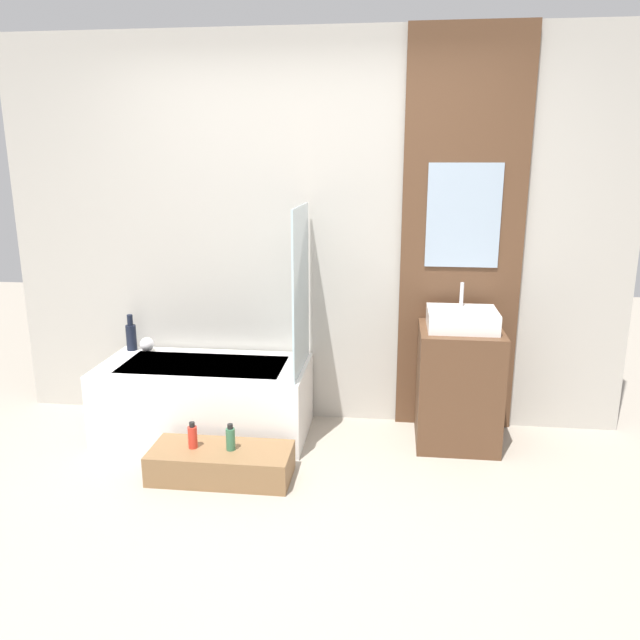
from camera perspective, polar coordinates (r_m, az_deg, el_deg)
The scene contains 12 objects.
ground_plane at distance 3.20m, azimuth -4.63°, elevation -19.71°, with size 12.00×12.00×0.00m, color #A39989.
wall_tiled_back at distance 4.23m, azimuth -0.79°, elevation 7.79°, with size 4.20×0.06×2.60m, color #B7B2A8.
wall_wood_accent at distance 4.17m, azimuth 12.85°, elevation 7.44°, with size 0.78×0.04×2.60m.
bathtub at distance 4.26m, azimuth -10.45°, elevation -7.07°, with size 1.36×0.67×0.48m.
glass_shower_screen at distance 3.90m, azimuth -1.77°, elevation 2.80°, with size 0.01×0.63×1.04m, color silver.
wooden_step_bench at distance 3.75m, azimuth -9.02°, elevation -12.79°, with size 0.81×0.35×0.18m, color olive.
vanity_cabinet at distance 4.12m, azimuth 12.51°, elevation -5.93°, with size 0.52×0.51×0.76m, color brown.
sink at distance 3.99m, azimuth 12.85°, elevation 0.07°, with size 0.43×0.35×0.28m.
vase_tall_dark at distance 4.58m, azimuth -16.88°, elevation -1.38°, with size 0.07×0.07×0.26m.
vase_round_light at distance 4.54m, azimuth -15.54°, elevation -2.16°, with size 0.10×0.10×0.10m, color white.
bottle_soap_primary at distance 3.72m, azimuth -11.57°, elevation -10.38°, with size 0.05×0.05×0.16m.
bottle_soap_secondary at distance 3.66m, azimuth -8.18°, elevation -10.66°, with size 0.05×0.05×0.16m.
Camera 1 is at (0.55, -2.59, 1.80)m, focal length 35.00 mm.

